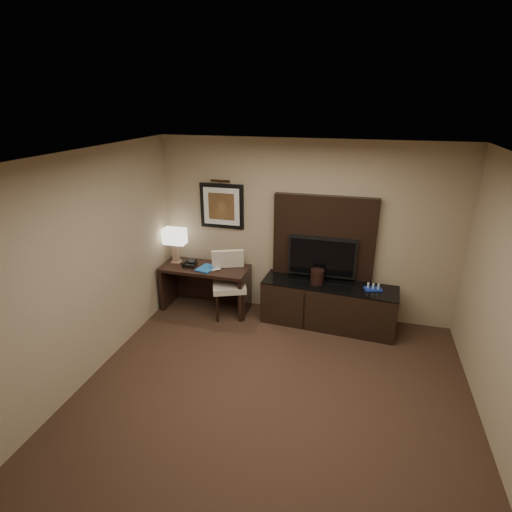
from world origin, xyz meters
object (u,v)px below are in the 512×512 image
(desk_phone, at_px, (190,263))
(ice_bucket, at_px, (317,277))
(minibar_tray, at_px, (373,287))
(tv, at_px, (322,257))
(desk_chair, at_px, (229,285))
(credenza, at_px, (328,305))
(desk, at_px, (206,288))
(table_lamp, at_px, (175,246))

(desk_phone, height_order, ice_bucket, ice_bucket)
(desk_phone, distance_m, minibar_tray, 2.81)
(tv, distance_m, minibar_tray, 0.85)
(desk_chair, bearing_deg, desk_phone, 151.71)
(credenza, xyz_separation_m, tv, (-0.15, 0.19, 0.68))
(desk, relative_size, tv, 1.38)
(desk_chair, distance_m, ice_bucket, 1.36)
(desk, bearing_deg, desk_phone, -171.47)
(credenza, xyz_separation_m, desk_phone, (-2.19, -0.03, 0.45))
(tv, bearing_deg, desk_phone, -173.73)
(tv, relative_size, table_lamp, 1.76)
(credenza, bearing_deg, desk_chair, -171.95)
(desk_chair, relative_size, table_lamp, 1.83)
(credenza, distance_m, desk_chair, 1.53)
(credenza, height_order, minibar_tray, minibar_tray)
(desk_phone, bearing_deg, table_lamp, 160.51)
(desk, height_order, ice_bucket, ice_bucket)
(credenza, height_order, table_lamp, table_lamp)
(ice_bucket, relative_size, minibar_tray, 0.90)
(table_lamp, xyz_separation_m, desk_phone, (0.27, -0.10, -0.24))
(credenza, relative_size, minibar_tray, 8.09)
(desk, height_order, minibar_tray, minibar_tray)
(desk, height_order, table_lamp, table_lamp)
(table_lamp, height_order, minibar_tray, table_lamp)
(desk_chair, bearing_deg, desk, 143.97)
(tv, relative_size, desk_chair, 0.96)
(credenza, distance_m, minibar_tray, 0.72)
(tv, distance_m, ice_bucket, 0.32)
(desk, xyz_separation_m, minibar_tray, (2.56, -0.02, 0.35))
(credenza, relative_size, ice_bucket, 8.99)
(desk_chair, bearing_deg, credenza, -17.87)
(tv, height_order, ice_bucket, tv)
(tv, height_order, minibar_tray, tv)
(credenza, bearing_deg, table_lamp, -177.50)
(table_lamp, height_order, desk_phone, table_lamp)
(table_lamp, bearing_deg, ice_bucket, -2.03)
(tv, distance_m, table_lamp, 2.32)
(desk_chair, bearing_deg, minibar_tray, -19.48)
(credenza, distance_m, table_lamp, 2.56)
(tv, bearing_deg, desk, -173.97)
(desk, distance_m, desk_phone, 0.48)
(tv, relative_size, ice_bucket, 4.60)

